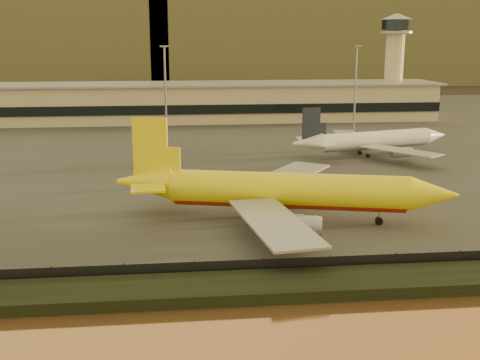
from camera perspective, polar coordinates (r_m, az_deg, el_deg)
The scene contains 12 objects.
ground at distance 83.13m, azimuth -0.49°, elevation -5.95°, with size 900.00×900.00×0.00m, color black.
embankment at distance 67.13m, azimuth 0.99°, elevation -10.14°, with size 320.00×7.00×1.40m, color black.
tarmac at distance 175.40m, azimuth -3.62°, elevation 4.32°, with size 320.00×220.00×0.20m, color #2D2D2D.
perimeter_fence at distance 70.56m, azimuth 0.58°, elevation -8.41°, with size 300.00×0.05×2.20m, color black.
terminal_building at distance 204.84m, azimuth -8.15°, elevation 7.24°, with size 202.00×25.00×12.60m.
control_tower at distance 223.18m, azimuth 14.45°, elevation 11.42°, with size 11.20×11.20×35.50m.
apron_light_masts at distance 155.22m, azimuth 2.26°, elevation 8.97°, with size 152.20×12.20×25.40m.
distant_hills at distance 418.31m, azimuth -8.26°, elevation 13.71°, with size 470.00×160.00×70.00m.
dhl_cargo_jet at distance 91.20m, azimuth 4.01°, elevation -1.07°, with size 51.31×49.25×15.49m.
white_narrowbody_jet at distance 145.97m, azimuth 12.46°, elevation 3.68°, with size 41.32×39.51×12.02m.
gse_vehicle_yellow at distance 115.52m, azimuth 6.12°, elevation 0.01°, with size 3.58×1.61×1.61m, color yellow.
gse_vehicle_white at distance 113.34m, azimuth -5.48°, elevation -0.18°, with size 4.02×1.81×1.81m, color silver.
Camera 1 is at (-7.85, -78.09, 27.40)m, focal length 45.00 mm.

